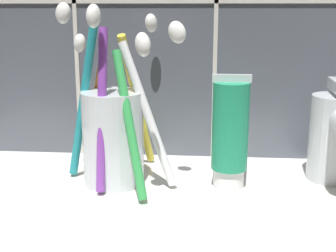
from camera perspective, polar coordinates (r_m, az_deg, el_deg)
The scene contains 4 objects.
sink_counter at distance 47.72cm, azimuth 3.51°, elevation -9.85°, with size 68.19×28.16×2.00cm, color silver.
toothbrush_cup at distance 49.75cm, azimuth -6.64°, elevation -0.29°, with size 14.55×15.94×19.14cm.
toothpaste_tube at distance 48.81cm, azimuth 7.58°, elevation -0.83°, with size 3.96×3.77×11.96cm.
sink_faucet at distance 53.21cm, azimuth 19.83°, elevation -1.02°, with size 5.48×10.61×10.99cm.
Camera 1 is at (0.71, -43.53, 20.52)cm, focal length 50.00 mm.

